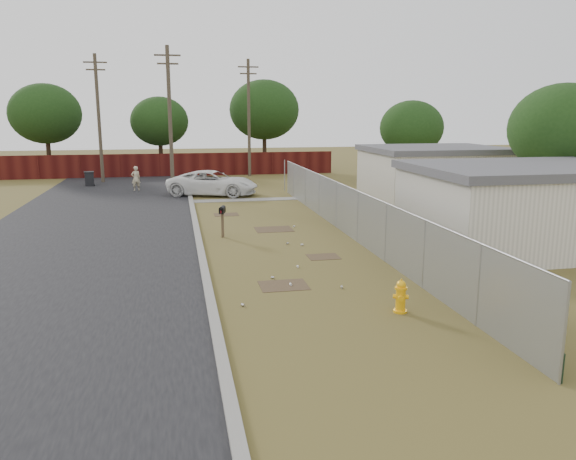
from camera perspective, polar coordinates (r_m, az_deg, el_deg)
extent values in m
plane|color=brown|center=(21.40, -0.87, -1.58)|extent=(120.00, 120.00, 0.00)
cube|color=black|center=(29.14, -18.50, 1.43)|extent=(9.00, 60.00, 0.02)
cube|color=gray|center=(28.90, -9.63, 1.90)|extent=(0.25, 60.00, 0.12)
cube|color=gray|center=(32.57, -4.54, 3.06)|extent=(6.20, 1.00, 0.03)
cylinder|color=#92949A|center=(11.60, 26.27, -9.46)|extent=(0.06, 0.06, 2.00)
cylinder|color=#92949A|center=(13.95, 18.81, -5.36)|extent=(0.06, 0.06, 2.00)
cylinder|color=#92949A|center=(16.50, 13.65, -2.42)|extent=(0.06, 0.06, 2.00)
cylinder|color=#92949A|center=(19.19, 9.91, -0.28)|extent=(0.06, 0.06, 2.00)
cylinder|color=#92949A|center=(21.95, 7.11, 1.34)|extent=(0.06, 0.06, 2.00)
cylinder|color=#92949A|center=(24.78, 4.93, 2.58)|extent=(0.06, 0.06, 2.00)
cylinder|color=#92949A|center=(27.63, 3.20, 3.57)|extent=(0.06, 0.06, 2.00)
cylinder|color=#92949A|center=(30.52, 1.79, 4.37)|extent=(0.06, 0.06, 2.00)
cylinder|color=#92949A|center=(33.43, 0.63, 5.03)|extent=(0.06, 0.06, 2.00)
cylinder|color=#92949A|center=(36.35, -0.35, 5.58)|extent=(0.06, 0.06, 2.00)
cylinder|color=#92949A|center=(22.74, 6.38, 4.27)|extent=(0.04, 26.00, 0.04)
cube|color=slate|center=(22.89, 6.32, 1.79)|extent=(0.01, 26.00, 2.00)
cube|color=black|center=(23.04, 6.43, 0.08)|extent=(0.03, 26.00, 0.60)
cube|color=#48140F|center=(45.71, -14.15, 6.39)|extent=(30.00, 0.12, 1.80)
cylinder|color=#4A3F31|center=(36.48, -11.89, 10.87)|extent=(0.24, 0.24, 9.00)
cube|color=#4A3F31|center=(36.64, -12.16, 16.97)|extent=(1.60, 0.10, 0.10)
cube|color=#4A3F31|center=(36.59, -12.12, 16.19)|extent=(1.30, 0.10, 0.10)
cylinder|color=#4A3F31|center=(42.80, -18.66, 10.62)|extent=(0.24, 0.24, 9.00)
cube|color=#4A3F31|center=(42.93, -19.01, 15.82)|extent=(1.60, 0.10, 0.10)
cube|color=#4A3F31|center=(42.90, -18.97, 15.15)|extent=(1.30, 0.10, 0.10)
cylinder|color=#4A3F31|center=(44.85, -3.99, 11.23)|extent=(0.24, 0.24, 9.00)
cube|color=#4A3F31|center=(44.98, -4.07, 16.20)|extent=(1.60, 0.10, 0.10)
cube|color=#4A3F31|center=(44.94, -4.06, 15.56)|extent=(1.30, 0.10, 0.10)
cube|color=silver|center=(22.73, 23.04, 1.86)|extent=(8.00, 6.00, 2.80)
cube|color=#4F4F54|center=(22.54, 23.36, 5.74)|extent=(8.32, 6.24, 0.30)
cube|color=silver|center=(32.94, 14.50, 5.25)|extent=(7.00, 6.00, 2.80)
cube|color=#4F4F54|center=(32.80, 14.64, 7.94)|extent=(7.28, 6.24, 0.30)
cylinder|color=#362718|center=(50.63, -23.13, 7.15)|extent=(0.36, 0.36, 3.30)
ellipsoid|color=#173311|center=(50.52, -23.43, 10.79)|extent=(5.70, 5.70, 4.84)
cylinder|color=#362718|center=(50.61, -12.78, 7.55)|extent=(0.36, 0.36, 2.86)
ellipsoid|color=#173311|center=(50.49, -12.93, 10.72)|extent=(4.94, 4.94, 4.20)
cylinder|color=#362718|center=(50.18, -2.40, 8.18)|extent=(0.36, 0.36, 3.52)
ellipsoid|color=#173311|center=(50.08, -2.43, 12.11)|extent=(6.08, 6.08, 5.17)
cylinder|color=#362718|center=(42.12, 12.28, 6.61)|extent=(0.36, 0.36, 2.64)
ellipsoid|color=#173311|center=(41.98, 12.44, 10.12)|extent=(4.56, 4.56, 3.88)
cylinder|color=#362718|center=(29.65, 25.68, 3.82)|extent=(0.36, 0.36, 2.86)
ellipsoid|color=#173311|center=(29.44, 26.17, 9.21)|extent=(4.94, 4.94, 4.20)
cylinder|color=#FFB40D|center=(14.68, 11.32, -8.06)|extent=(0.45, 0.45, 0.06)
cylinder|color=#FFB40D|center=(14.58, 11.37, -6.92)|extent=(0.32, 0.32, 0.60)
cylinder|color=#FFB40D|center=(14.49, 11.42, -5.80)|extent=(0.41, 0.41, 0.05)
sphere|color=#FFB40D|center=(14.46, 11.43, -5.49)|extent=(0.31, 0.31, 0.24)
cylinder|color=#FFB40D|center=(14.43, 11.45, -5.02)|extent=(0.05, 0.05, 0.06)
cylinder|color=#FFB40D|center=(14.55, 10.81, -6.63)|extent=(0.14, 0.14, 0.11)
cylinder|color=#FFB40D|center=(14.56, 11.95, -6.66)|extent=(0.14, 0.14, 0.11)
cylinder|color=#FFB40D|center=(14.42, 11.40, -6.83)|extent=(0.18, 0.17, 0.14)
cube|color=brown|center=(22.84, -6.66, 0.56)|extent=(0.12, 0.12, 1.06)
cube|color=black|center=(22.74, -6.70, 1.96)|extent=(0.32, 0.54, 0.19)
cylinder|color=black|center=(22.72, -6.70, 2.19)|extent=(0.32, 0.54, 0.19)
cube|color=red|center=(22.47, -6.83, 1.83)|extent=(0.03, 0.05, 0.11)
imported|color=white|center=(34.62, -7.64, 4.76)|extent=(5.97, 4.22, 1.51)
imported|color=#C4B590|center=(37.60, -15.20, 5.07)|extent=(0.68, 0.56, 1.60)
cube|color=black|center=(41.14, -19.53, 4.89)|extent=(0.67, 0.67, 0.94)
cube|color=black|center=(41.09, -19.58, 5.57)|extent=(0.74, 0.74, 0.08)
cylinder|color=black|center=(40.90, -19.07, 4.36)|extent=(0.08, 0.20, 0.20)
cylinder|color=silver|center=(16.50, 0.27, -5.54)|extent=(0.07, 0.10, 0.07)
cylinder|color=#A9A9AE|center=(17.17, -1.56, -4.84)|extent=(0.12, 0.12, 0.07)
cylinder|color=silver|center=(21.37, 1.43, -1.49)|extent=(0.12, 0.10, 0.07)
cylinder|color=#A9A9AE|center=(14.84, -4.60, -7.60)|extent=(0.11, 0.12, 0.07)
cylinder|color=silver|center=(24.81, 0.62, 0.39)|extent=(0.11, 0.12, 0.07)
cylinder|color=#A9A9AE|center=(21.56, -0.07, -1.37)|extent=(0.12, 0.12, 0.07)
cylinder|color=silver|center=(18.37, 0.99, -3.73)|extent=(0.09, 0.11, 0.07)
cylinder|color=#A9A9AE|center=(16.32, 5.47, -5.79)|extent=(0.09, 0.11, 0.07)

